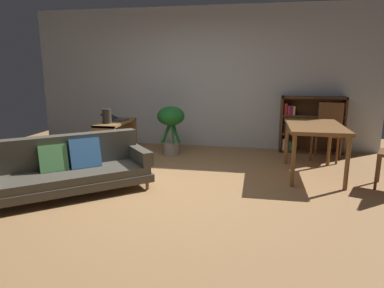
{
  "coord_description": "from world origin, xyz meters",
  "views": [
    {
      "loc": [
        1.13,
        -4.03,
        1.53
      ],
      "look_at": [
        0.3,
        0.3,
        0.55
      ],
      "focal_mm": 31.8,
      "sensor_mm": 36.0,
      "label": 1
    }
  ],
  "objects_px": {
    "media_console": "(116,139)",
    "dining_table": "(315,131)",
    "desk_speaker": "(107,116)",
    "potted_floor_plant": "(171,122)",
    "dining_chair_near": "(328,128)",
    "open_laptop": "(116,119)",
    "fabric_couch": "(71,167)",
    "bookshelf": "(308,125)"
  },
  "relations": [
    {
      "from": "desk_speaker",
      "to": "dining_table",
      "type": "bearing_deg",
      "value": -4.8
    },
    {
      "from": "open_laptop",
      "to": "dining_table",
      "type": "xyz_separation_m",
      "value": [
        3.31,
        -0.64,
        0.01
      ]
    },
    {
      "from": "fabric_couch",
      "to": "bookshelf",
      "type": "xyz_separation_m",
      "value": [
        3.2,
        2.83,
        0.19
      ]
    },
    {
      "from": "dining_chair_near",
      "to": "fabric_couch",
      "type": "bearing_deg",
      "value": -146.26
    },
    {
      "from": "bookshelf",
      "to": "media_console",
      "type": "bearing_deg",
      "value": -163.39
    },
    {
      "from": "open_laptop",
      "to": "media_console",
      "type": "bearing_deg",
      "value": -72.95
    },
    {
      "from": "fabric_couch",
      "to": "dining_chair_near",
      "type": "height_order",
      "value": "dining_chair_near"
    },
    {
      "from": "dining_table",
      "to": "media_console",
      "type": "bearing_deg",
      "value": 171.12
    },
    {
      "from": "desk_speaker",
      "to": "potted_floor_plant",
      "type": "relative_size",
      "value": 0.27
    },
    {
      "from": "potted_floor_plant",
      "to": "dining_table",
      "type": "bearing_deg",
      "value": -18.7
    },
    {
      "from": "fabric_couch",
      "to": "dining_chair_near",
      "type": "bearing_deg",
      "value": 33.74
    },
    {
      "from": "desk_speaker",
      "to": "bookshelf",
      "type": "distance_m",
      "value": 3.65
    },
    {
      "from": "media_console",
      "to": "desk_speaker",
      "type": "bearing_deg",
      "value": -101.18
    },
    {
      "from": "media_console",
      "to": "potted_floor_plant",
      "type": "bearing_deg",
      "value": 16.65
    },
    {
      "from": "fabric_couch",
      "to": "desk_speaker",
      "type": "relative_size",
      "value": 7.89
    },
    {
      "from": "desk_speaker",
      "to": "dining_table",
      "type": "xyz_separation_m",
      "value": [
        3.32,
        -0.28,
        -0.08
      ]
    },
    {
      "from": "media_console",
      "to": "potted_floor_plant",
      "type": "relative_size",
      "value": 1.16
    },
    {
      "from": "dining_chair_near",
      "to": "dining_table",
      "type": "bearing_deg",
      "value": -110.86
    },
    {
      "from": "desk_speaker",
      "to": "open_laptop",
      "type": "bearing_deg",
      "value": 89.12
    },
    {
      "from": "open_laptop",
      "to": "bookshelf",
      "type": "xyz_separation_m",
      "value": [
        3.42,
        0.88,
        -0.15
      ]
    },
    {
      "from": "dining_table",
      "to": "dining_chair_near",
      "type": "distance_m",
      "value": 1.08
    },
    {
      "from": "dining_chair_near",
      "to": "potted_floor_plant",
      "type": "bearing_deg",
      "value": -175.46
    },
    {
      "from": "potted_floor_plant",
      "to": "open_laptop",
      "type": "bearing_deg",
      "value": -171.36
    },
    {
      "from": "open_laptop",
      "to": "bookshelf",
      "type": "distance_m",
      "value": 3.54
    },
    {
      "from": "open_laptop",
      "to": "potted_floor_plant",
      "type": "xyz_separation_m",
      "value": [
        0.98,
        0.15,
        -0.06
      ]
    },
    {
      "from": "potted_floor_plant",
      "to": "bookshelf",
      "type": "distance_m",
      "value": 2.55
    },
    {
      "from": "desk_speaker",
      "to": "potted_floor_plant",
      "type": "bearing_deg",
      "value": 27.55
    },
    {
      "from": "fabric_couch",
      "to": "open_laptop",
      "type": "distance_m",
      "value": 2.0
    },
    {
      "from": "bookshelf",
      "to": "dining_table",
      "type": "bearing_deg",
      "value": -94.2
    },
    {
      "from": "media_console",
      "to": "dining_table",
      "type": "height_order",
      "value": "dining_table"
    },
    {
      "from": "dining_chair_near",
      "to": "bookshelf",
      "type": "bearing_deg",
      "value": 117.93
    },
    {
      "from": "fabric_couch",
      "to": "media_console",
      "type": "bearing_deg",
      "value": 95.61
    },
    {
      "from": "dining_table",
      "to": "fabric_couch",
      "type": "bearing_deg",
      "value": -156.96
    },
    {
      "from": "media_console",
      "to": "bookshelf",
      "type": "height_order",
      "value": "bookshelf"
    },
    {
      "from": "dining_table",
      "to": "dining_chair_near",
      "type": "height_order",
      "value": "dining_chair_near"
    },
    {
      "from": "fabric_couch",
      "to": "bookshelf",
      "type": "bearing_deg",
      "value": 41.5
    },
    {
      "from": "open_laptop",
      "to": "dining_chair_near",
      "type": "height_order",
      "value": "dining_chair_near"
    },
    {
      "from": "desk_speaker",
      "to": "bookshelf",
      "type": "bearing_deg",
      "value": 19.9
    },
    {
      "from": "open_laptop",
      "to": "potted_floor_plant",
      "type": "bearing_deg",
      "value": 8.64
    },
    {
      "from": "fabric_couch",
      "to": "bookshelf",
      "type": "height_order",
      "value": "bookshelf"
    },
    {
      "from": "media_console",
      "to": "dining_table",
      "type": "xyz_separation_m",
      "value": [
        3.27,
        -0.51,
        0.35
      ]
    },
    {
      "from": "fabric_couch",
      "to": "bookshelf",
      "type": "relative_size",
      "value": 1.67
    }
  ]
}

